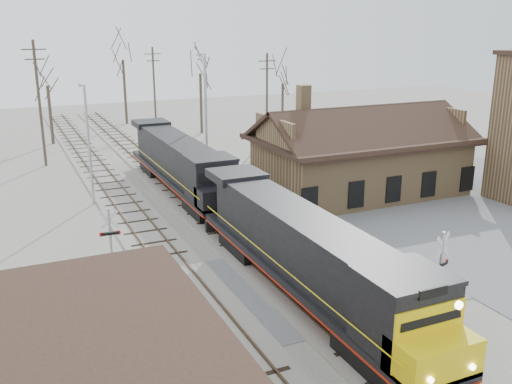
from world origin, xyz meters
TOP-DOWN VIEW (x-y plane):
  - ground at (0.00, 0.00)m, footprint 140.00×140.00m
  - road at (0.00, 0.00)m, footprint 60.00×9.00m
  - parking_lot at (18.00, 4.00)m, footprint 22.00×26.00m
  - track_main at (0.00, 15.00)m, footprint 3.40×90.00m
  - track_siding at (-4.50, 15.00)m, footprint 3.40×90.00m
  - depot at (11.99, 12.00)m, footprint 15.20×9.31m
  - locomotive_lead at (0.00, -1.83)m, footprint 2.78×18.62m
  - locomotive_trailing at (0.00, 17.06)m, footprint 2.78×18.62m
  - crossbuck_near at (3.93, -5.48)m, footprint 1.11×0.48m
  - crossbuck_far at (-7.46, 4.55)m, footprint 1.02×0.27m
  - streetlight_a at (-6.36, 17.36)m, footprint 0.25×2.04m
  - streetlight_b at (4.19, 23.41)m, footprint 0.25×2.04m
  - streetlight_c at (8.30, 35.39)m, footprint 0.25×2.04m
  - utility_pole_a at (-8.35, 30.38)m, footprint 2.00×0.24m
  - utility_pole_b at (5.90, 46.72)m, footprint 2.00×0.24m
  - utility_pole_c at (14.38, 32.83)m, footprint 2.00×0.24m
  - tree_b at (-6.79, 40.21)m, footprint 4.00×4.00m
  - tree_c at (2.91, 49.55)m, footprint 5.22×5.22m
  - tree_d at (9.35, 39.58)m, footprint 4.46×4.46m
  - tree_e at (19.43, 39.07)m, footprint 3.49×3.49m

SIDE VIEW (x-z plane):
  - ground at x=0.00m, z-range 0.00..0.00m
  - road at x=0.00m, z-range 0.00..0.03m
  - parking_lot at x=18.00m, z-range 0.01..0.04m
  - track_main at x=0.00m, z-range -0.05..0.19m
  - track_siding at x=-4.50m, z-range -0.05..0.19m
  - crossbuck_far at x=-7.46m, z-range -0.08..3.48m
  - crossbuck_near at x=3.93m, z-range -0.12..3.92m
  - locomotive_trailing at x=0.00m, z-range 0.21..4.12m
  - locomotive_lead at x=0.00m, z-range 0.10..4.23m
  - depot at x=11.99m, z-range -1.54..6.36m
  - streetlight_a at x=-6.36m, z-range 0.53..8.71m
  - utility_pole_c at x=14.38m, z-range 0.22..9.33m
  - streetlight_c at x=8.30m, z-range 0.53..9.09m
  - utility_pole_b at x=5.90m, z-range 0.22..9.60m
  - streetlight_b at x=4.19m, z-range 0.54..10.25m
  - utility_pole_a at x=-8.35m, z-range 0.23..10.99m
  - tree_e at x=19.43m, z-range 1.80..10.35m
  - tree_b at x=-6.79m, z-range 2.07..11.87m
  - tree_d at x=9.35m, z-range 2.32..13.25m
  - tree_c at x=2.91m, z-range 2.72..15.50m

